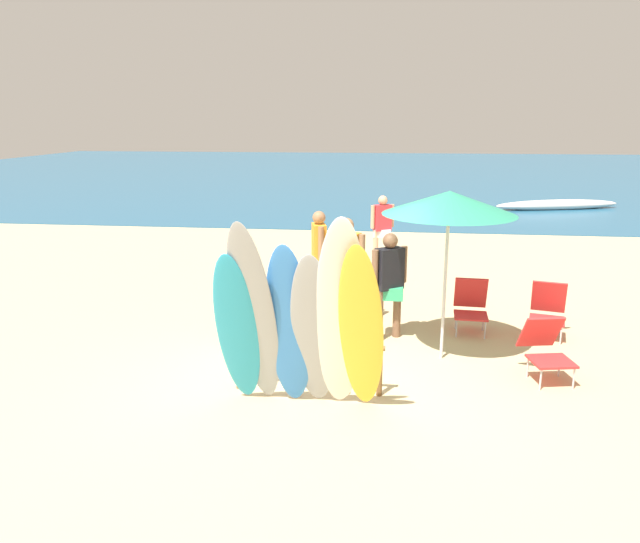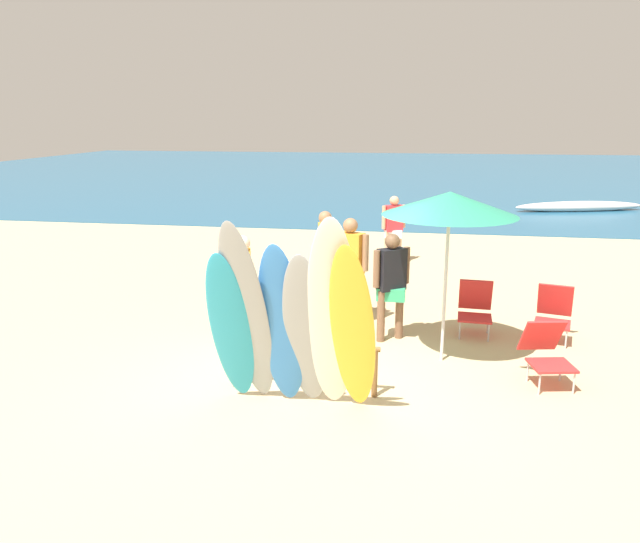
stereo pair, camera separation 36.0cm
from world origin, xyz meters
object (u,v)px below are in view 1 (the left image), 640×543
surfboard_blue_2 (289,328)px  beachgoer_midbeach (346,263)px  beachgoer_near_rack (389,279)px  beachgoer_photographing (242,284)px  beach_chair_blue (545,346)px  beach_chair_striped (548,308)px  surfboard_white_4 (340,319)px  surfboard_rack (308,356)px  surfboard_teal_0 (237,331)px  beach_chair_red (471,304)px  distant_boat (557,205)px  beach_umbrella (449,203)px  surfboard_grey_1 (255,318)px  beachgoer_strolling (382,224)px  surfboard_yellow_5 (361,331)px  beachgoer_by_water (319,251)px  surfboard_grey_3 (314,333)px

surfboard_blue_2 → beachgoer_midbeach: size_ratio=1.23×
beachgoer_near_rack → beachgoer_photographing: size_ratio=0.99×
beach_chair_blue → beach_chair_striped: (0.41, 1.59, 0.01)m
beachgoer_midbeach → surfboard_white_4: bearing=-64.2°
surfboard_rack → surfboard_teal_0: bearing=-140.0°
surfboard_white_4 → surfboard_rack: bearing=119.5°
surfboard_teal_0 → beach_chair_striped: 5.05m
surfboard_teal_0 → beach_chair_red: (2.92, 3.04, -0.54)m
surfboard_white_4 → distant_boat: 17.71m
beachgoer_near_rack → surfboard_teal_0: bearing=21.2°
beach_chair_blue → distant_boat: 15.54m
beachgoer_midbeach → beach_umbrella: size_ratio=0.74×
surfboard_blue_2 → beach_umbrella: size_ratio=0.91×
surfboard_grey_1 → surfboard_teal_0: bearing=173.3°
surfboard_rack → beachgoer_strolling: 6.90m
surfboard_yellow_5 → surfboard_teal_0: bearing=-177.0°
surfboard_blue_2 → beachgoer_by_water: surfboard_blue_2 is taller
beach_chair_blue → beach_chair_striped: beach_chair_striped is taller
surfboard_white_4 → beach_chair_red: bearing=55.4°
beachgoer_strolling → beach_umbrella: beach_umbrella is taller
beachgoer_photographing → beach_chair_red: bearing=92.6°
beach_chair_red → beach_chair_striped: bearing=-0.1°
surfboard_grey_3 → beach_umbrella: beach_umbrella is taller
surfboard_grey_3 → beachgoer_by_water: size_ratio=1.23×
surfboard_white_4 → beachgoer_near_rack: (0.50, 2.58, -0.25)m
surfboard_blue_2 → beachgoer_by_water: size_ratio=1.26×
surfboard_rack → beachgoer_photographing: beachgoer_photographing is taller
surfboard_grey_1 → beach_umbrella: bearing=45.7°
surfboard_white_4 → beach_umbrella: 2.48m
surfboard_blue_2 → beachgoer_strolling: 7.45m
beachgoer_midbeach → beach_umbrella: beach_umbrella is taller
beach_chair_striped → beachgoer_by_water: bearing=176.2°
beach_chair_red → beach_chair_blue: (0.73, -1.67, -0.01)m
beachgoer_photographing → distant_boat: (8.09, 14.39, -0.77)m
surfboard_blue_2 → beachgoer_photographing: size_ratio=1.29×
beachgoer_by_water → beach_chair_red: beachgoer_by_water is taller
surfboard_blue_2 → beach_chair_red: (2.34, 3.01, -0.58)m
beachgoer_near_rack → beachgoer_photographing: bearing=-21.3°
beachgoer_photographing → beachgoer_by_water: bearing=143.8°
beachgoer_near_rack → distant_boat: (6.01, 13.85, -0.76)m
beach_chair_red → surfboard_blue_2: bearing=-124.0°
surfboard_rack → beachgoer_photographing: bearing=129.1°
beachgoer_by_water → beach_chair_blue: (3.24, -2.78, -0.54)m
surfboard_yellow_5 → surfboard_white_4: bearing=-175.8°
surfboard_teal_0 → beachgoer_midbeach: bearing=72.5°
surfboard_teal_0 → surfboard_yellow_5: 1.36m
surfboard_grey_3 → beach_umbrella: (1.54, 1.82, 1.19)m
beachgoer_by_water → beach_chair_red: size_ratio=2.02×
surfboard_white_4 → beachgoer_by_water: 4.27m
beach_chair_blue → surfboard_grey_3: bearing=-165.6°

